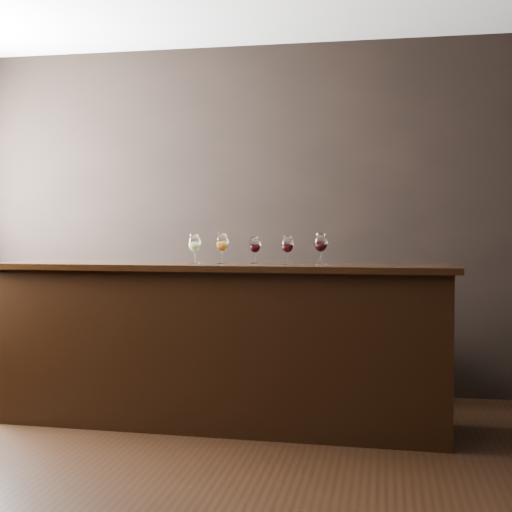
% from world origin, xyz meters
% --- Properties ---
extents(ground, '(5.00, 5.00, 0.00)m').
position_xyz_m(ground, '(0.00, 0.00, 0.00)').
color(ground, black).
rests_on(ground, ground).
extents(room_shell, '(5.02, 4.52, 2.81)m').
position_xyz_m(room_shell, '(-0.23, 0.11, 1.81)').
color(room_shell, black).
rests_on(room_shell, ground).
extents(bar_counter, '(3.01, 0.76, 1.04)m').
position_xyz_m(bar_counter, '(0.08, 1.18, 0.52)').
color(bar_counter, black).
rests_on(bar_counter, ground).
extents(bar_top, '(3.11, 0.83, 0.04)m').
position_xyz_m(bar_top, '(0.08, 1.18, 1.06)').
color(bar_top, black).
rests_on(bar_top, bar_counter).
extents(back_bar_shelf, '(2.17, 0.40, 0.78)m').
position_xyz_m(back_bar_shelf, '(-0.50, 2.03, 0.39)').
color(back_bar_shelf, black).
rests_on(back_bar_shelf, ground).
extents(glass_white, '(0.08, 0.08, 0.19)m').
position_xyz_m(glass_white, '(-0.09, 1.15, 1.22)').
color(glass_white, white).
rests_on(glass_white, bar_top).
extents(glass_amber, '(0.09, 0.09, 0.20)m').
position_xyz_m(glass_amber, '(0.10, 1.16, 1.22)').
color(glass_amber, white).
rests_on(glass_amber, bar_top).
extents(glass_red_a, '(0.08, 0.08, 0.18)m').
position_xyz_m(glass_red_a, '(0.31, 1.18, 1.21)').
color(glass_red_a, white).
rests_on(glass_red_a, bar_top).
extents(glass_red_b, '(0.08, 0.08, 0.18)m').
position_xyz_m(glass_red_b, '(0.54, 1.15, 1.21)').
color(glass_red_b, white).
rests_on(glass_red_b, bar_top).
extents(glass_red_c, '(0.09, 0.09, 0.20)m').
position_xyz_m(glass_red_c, '(0.75, 1.16, 1.22)').
color(glass_red_c, white).
rests_on(glass_red_c, bar_top).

